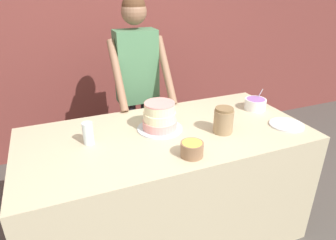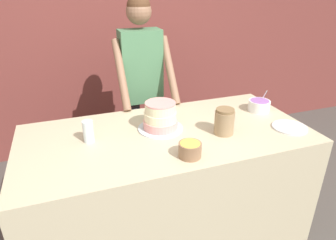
% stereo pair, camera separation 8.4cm
% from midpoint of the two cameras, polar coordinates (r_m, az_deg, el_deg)
% --- Properties ---
extents(wall_back, '(10.00, 0.05, 2.60)m').
position_cam_midpoint_polar(wall_back, '(3.35, -11.65, 15.77)').
color(wall_back, brown).
rests_on(wall_back, ground_plane).
extents(counter, '(1.94, 0.93, 0.88)m').
position_cam_midpoint_polar(counter, '(2.26, -1.34, -12.47)').
color(counter, '#C6B793').
rests_on(counter, ground_plane).
extents(person_baker, '(0.48, 0.47, 1.72)m').
position_cam_midpoint_polar(person_baker, '(2.64, -6.83, 8.43)').
color(person_baker, '#2D2D38').
rests_on(person_baker, ground_plane).
extents(cake, '(0.31, 0.31, 0.20)m').
position_cam_midpoint_polar(cake, '(2.03, -2.78, 0.49)').
color(cake, silver).
rests_on(cake, counter).
extents(frosting_bowl_yellow, '(0.13, 0.13, 0.09)m').
position_cam_midpoint_polar(frosting_bowl_yellow, '(1.74, 3.21, -5.50)').
color(frosting_bowl_yellow, '#936B4C').
rests_on(frosting_bowl_yellow, counter).
extents(frosting_bowl_purple, '(0.17, 0.17, 0.16)m').
position_cam_midpoint_polar(frosting_bowl_purple, '(2.46, 15.36, 3.03)').
color(frosting_bowl_purple, white).
rests_on(frosting_bowl_purple, counter).
extents(drinking_glass, '(0.07, 0.07, 0.14)m').
position_cam_midpoint_polar(drinking_glass, '(1.93, -16.19, -2.46)').
color(drinking_glass, silver).
rests_on(drinking_glass, counter).
extents(ceramic_plate, '(0.24, 0.24, 0.01)m').
position_cam_midpoint_polar(ceramic_plate, '(2.26, 20.68, -0.85)').
color(ceramic_plate, silver).
rests_on(ceramic_plate, counter).
extents(stoneware_jar, '(0.13, 0.13, 0.18)m').
position_cam_midpoint_polar(stoneware_jar, '(2.02, 9.36, -0.08)').
color(stoneware_jar, '#9E7F5B').
rests_on(stoneware_jar, counter).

